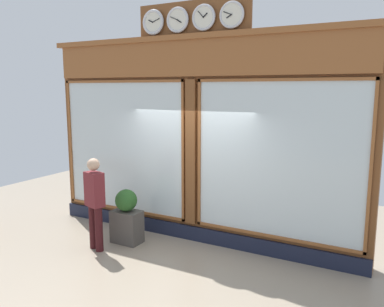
# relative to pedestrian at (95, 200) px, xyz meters

# --- Properties ---
(shop_facade) EXTENTS (6.54, 0.42, 4.44)m
(shop_facade) POSITION_rel_pedestrian_xyz_m (-1.29, -1.38, 1.04)
(shop_facade) COLOR brown
(shop_facade) RESTS_ON ground_plane
(pedestrian) EXTENTS (0.41, 0.32, 1.69)m
(pedestrian) POSITION_rel_pedestrian_xyz_m (0.00, 0.00, 0.00)
(pedestrian) COLOR #3A1316
(pedestrian) RESTS_ON ground_plane
(planter_box) EXTENTS (0.56, 0.36, 0.62)m
(planter_box) POSITION_rel_pedestrian_xyz_m (-0.28, -0.54, -0.62)
(planter_box) COLOR #4C4742
(planter_box) RESTS_ON ground_plane
(planter_shrub) EXTENTS (0.42, 0.42, 0.42)m
(planter_shrub) POSITION_rel_pedestrian_xyz_m (-0.28, -0.54, -0.10)
(planter_shrub) COLOR #285623
(planter_shrub) RESTS_ON planter_box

